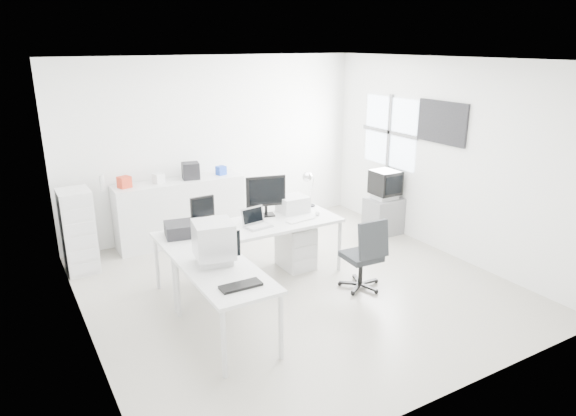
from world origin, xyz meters
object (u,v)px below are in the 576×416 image
main_desk (252,253)px  filing_cabinet (78,231)px  laser_printer (293,204)px  crt_tv (385,185)px  lcd_monitor_small (203,213)px  side_desk (226,304)px  laptop (258,219)px  drawer_pedestal (296,246)px  sideboard (181,211)px  lcd_monitor_large (266,196)px  tv_cabinet (383,216)px  inkjet_printer (184,229)px  office_chair (361,253)px  crt_monitor (214,241)px

main_desk → filing_cabinet: size_ratio=2.09×
laser_printer → crt_tv: size_ratio=0.77×
filing_cabinet → lcd_monitor_small: bearing=-40.5°
laser_printer → side_desk: bearing=-140.4°
laptop → laser_printer: size_ratio=0.85×
laptop → drawer_pedestal: bearing=4.3°
crt_tv → sideboard: size_ratio=0.25×
lcd_monitor_large → laser_printer: 0.44m
main_desk → lcd_monitor_small: bearing=155.6°
laser_printer → filing_cabinet: bearing=156.1°
lcd_monitor_small → main_desk: bearing=-26.9°
lcd_monitor_large → tv_cabinet: lcd_monitor_large is taller
crt_tv → filing_cabinet: filing_cabinet is taller
laptop → inkjet_printer: bearing=158.8°
main_desk → office_chair: size_ratio=2.52×
lcd_monitor_large → tv_cabinet: (2.26, 0.21, -0.74)m
laptop → tv_cabinet: 2.68m
drawer_pedestal → crt_monitor: 1.93m
laser_printer → lcd_monitor_large: bearing=175.8°
inkjet_printer → sideboard: sideboard is taller
crt_tv → filing_cabinet: size_ratio=0.44×
inkjet_printer → office_chair: 2.21m
side_desk → lcd_monitor_large: 1.92m
inkjet_printer → laser_printer: (1.60, 0.12, 0.03)m
lcd_monitor_large → inkjet_printer: bearing=-159.9°
office_chair → filing_cabinet: bearing=145.5°
main_desk → inkjet_printer: (-0.85, 0.10, 0.46)m
lcd_monitor_large → sideboard: 1.75m
side_desk → sideboard: size_ratio=0.71×
main_desk → lcd_monitor_small: lcd_monitor_small is taller
lcd_monitor_large → laser_printer: lcd_monitor_large is taller
lcd_monitor_large → crt_monitor: 1.63m
lcd_monitor_large → laptop: lcd_monitor_large is taller
crt_tv → tv_cabinet: bearing=0.0°
lcd_monitor_small → lcd_monitor_large: lcd_monitor_large is taller
crt_tv → office_chair: bearing=-138.0°
drawer_pedestal → inkjet_printer: inkjet_printer is taller
lcd_monitor_small → laptop: (0.60, -0.35, -0.09)m
crt_monitor → laptop: bearing=49.8°
drawer_pedestal → crt_monitor: bearing=-149.9°
sideboard → filing_cabinet: (-1.54, -0.37, 0.08)m
laser_printer → office_chair: bearing=-73.6°
tv_cabinet → laser_printer: bearing=-172.6°
drawer_pedestal → crt_tv: crt_tv is taller
main_desk → sideboard: (-0.35, 1.77, 0.12)m
drawer_pedestal → filing_cabinet: size_ratio=0.52×
laser_printer → laptop: bearing=-155.3°
lcd_monitor_large → crt_monitor: size_ratio=1.10×
filing_cabinet → tv_cabinet: bearing=-11.7°
main_desk → laptop: size_ratio=7.29×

